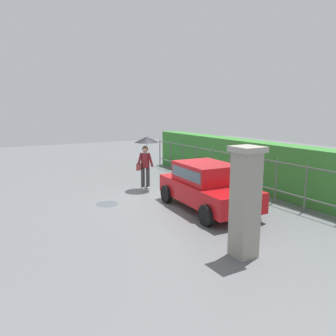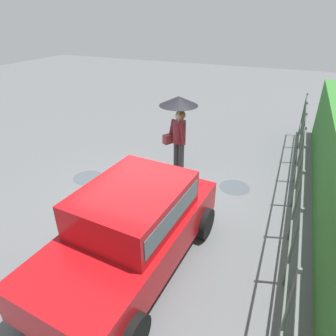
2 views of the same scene
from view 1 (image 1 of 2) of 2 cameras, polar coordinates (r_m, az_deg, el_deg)
name	(u,v)px [view 1 (image 1 of 2)]	position (r m, az deg, el deg)	size (l,w,h in m)	color
ground_plane	(167,198)	(11.63, -0.22, -5.39)	(40.00, 40.00, 0.00)	slate
car	(207,184)	(10.32, 6.86, -2.90)	(3.83, 2.07, 1.48)	#B71116
pedestrian	(146,150)	(12.71, -3.94, 3.13)	(0.95, 0.95, 2.10)	#333333
gate_pillar	(245,201)	(7.07, 13.53, -5.77)	(0.60, 0.60, 2.42)	gray
fence_section	(221,166)	(13.54, 9.32, 0.33)	(10.54, 0.05, 1.50)	#59605B
hedge_row	(237,161)	(14.10, 12.14, 1.16)	(11.49, 0.90, 1.90)	#387F33
puddle_near	(107,204)	(11.14, -10.71, -6.29)	(0.77, 0.77, 0.00)	#4C545B
puddle_far	(182,185)	(13.62, 2.50, -3.01)	(0.75, 0.75, 0.00)	#4C545B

